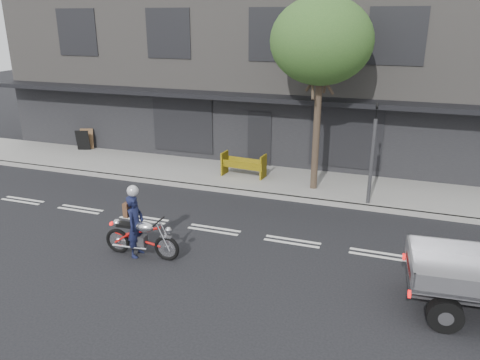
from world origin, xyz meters
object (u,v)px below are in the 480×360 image
at_px(rider, 136,226).
at_px(construction_barrier, 242,166).
at_px(sandwich_board, 83,140).
at_px(street_tree, 321,42).
at_px(traffic_light_pole, 372,160).
at_px(motorcycle, 141,236).

distance_m(rider, construction_barrier, 6.55).
bearing_deg(sandwich_board, street_tree, -26.43).
xyz_separation_m(traffic_light_pole, motorcycle, (-5.40, -5.48, -1.08)).
bearing_deg(rider, sandwich_board, 42.07).
relative_size(street_tree, motorcycle, 3.13).
relative_size(street_tree, sandwich_board, 7.04).
height_order(street_tree, construction_barrier, street_tree).
xyz_separation_m(rider, sandwich_board, (-7.55, 7.85, -0.22)).
bearing_deg(rider, motorcycle, -91.83).
height_order(street_tree, traffic_light_pole, street_tree).
xyz_separation_m(construction_barrier, sandwich_board, (-8.27, 1.34, 0.00)).
bearing_deg(street_tree, construction_barrier, 176.39).
bearing_deg(construction_barrier, rider, -96.26).
xyz_separation_m(motorcycle, sandwich_board, (-7.70, 7.85, 0.06)).
xyz_separation_m(street_tree, traffic_light_pole, (2.00, -0.85, -3.63)).
relative_size(street_tree, rider, 3.97).
height_order(traffic_light_pole, rider, traffic_light_pole).
xyz_separation_m(street_tree, motorcycle, (-3.40, -6.33, -4.71)).
xyz_separation_m(motorcycle, construction_barrier, (0.56, 6.51, 0.06)).
xyz_separation_m(street_tree, rider, (-3.55, -6.33, -4.43)).
relative_size(traffic_light_pole, rider, 2.06).
distance_m(street_tree, motorcycle, 8.59).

